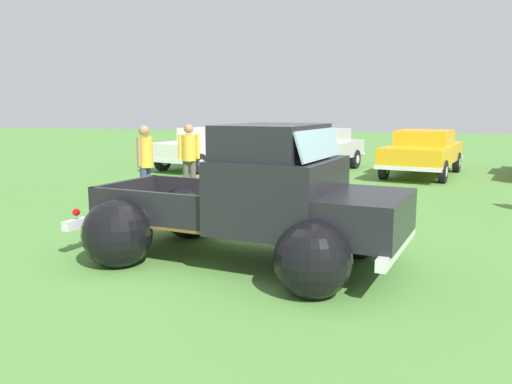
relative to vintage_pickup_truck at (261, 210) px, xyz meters
name	(u,v)px	position (x,y,z in m)	size (l,w,h in m)	color
ground_plane	(236,259)	(-0.38, 0.06, -0.76)	(80.00, 80.00, 0.00)	#548C3D
vintage_pickup_truck	(261,210)	(0.00, 0.00, 0.00)	(4.85, 3.32, 1.96)	black
show_car_0	(208,146)	(-4.98, 10.73, 0.03)	(3.00, 4.96, 1.43)	black
show_car_1	(318,148)	(-1.05, 10.79, 0.03)	(2.82, 4.95, 1.43)	black
show_car_2	(423,151)	(2.33, 10.64, 0.03)	(2.75, 4.82, 1.43)	black
spectator_0	(189,155)	(-3.27, 5.09, 0.24)	(0.52, 0.44, 1.74)	#4C4742
spectator_2	(145,160)	(-3.57, 3.40, 0.25)	(0.35, 0.53, 1.76)	navy
lane_cone_0	(224,204)	(-1.44, 2.51, -0.45)	(0.36, 0.36, 0.63)	black
lane_cone_1	(177,205)	(-2.28, 2.17, -0.45)	(0.36, 0.36, 0.63)	black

